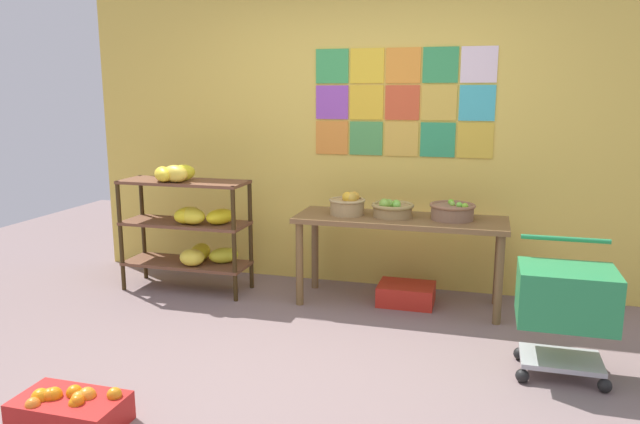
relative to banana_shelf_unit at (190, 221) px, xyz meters
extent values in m
plane|color=slate|center=(1.37, -1.25, -0.61)|extent=(9.68, 9.68, 0.00)
cube|color=#E4C24E|center=(1.37, 0.62, 0.82)|extent=(5.09, 0.06, 2.87)
cube|color=green|center=(1.08, 0.58, 1.28)|extent=(0.28, 0.01, 0.28)
cube|color=yellow|center=(1.38, 0.58, 1.28)|extent=(0.28, 0.01, 0.28)
cube|color=orange|center=(1.68, 0.58, 1.28)|extent=(0.28, 0.01, 0.28)
cube|color=#349951|center=(1.98, 0.58, 1.28)|extent=(0.28, 0.01, 0.28)
cube|color=silver|center=(2.28, 0.58, 1.28)|extent=(0.28, 0.01, 0.28)
cube|color=purple|center=(1.08, 0.58, 0.98)|extent=(0.28, 0.01, 0.28)
cube|color=yellow|center=(1.38, 0.58, 0.98)|extent=(0.28, 0.01, 0.28)
cube|color=#DB502A|center=(1.68, 0.58, 0.98)|extent=(0.28, 0.01, 0.28)
cube|color=gold|center=(1.98, 0.58, 0.98)|extent=(0.28, 0.01, 0.28)
cube|color=#3FB5BB|center=(2.28, 0.58, 0.98)|extent=(0.28, 0.01, 0.28)
cube|color=orange|center=(1.08, 0.58, 0.68)|extent=(0.28, 0.01, 0.28)
cube|color=#4B9C4D|center=(1.38, 0.58, 0.68)|extent=(0.28, 0.01, 0.28)
cube|color=gold|center=(1.68, 0.58, 0.68)|extent=(0.28, 0.01, 0.28)
cube|color=#2F995D|center=(1.98, 0.58, 0.68)|extent=(0.28, 0.01, 0.28)
cube|color=gold|center=(2.28, 0.58, 0.68)|extent=(0.28, 0.01, 0.28)
cylinder|color=#36250F|center=(-0.58, -0.15, -0.14)|extent=(0.04, 0.04, 0.95)
cylinder|color=#36250F|center=(0.46, -0.15, -0.14)|extent=(0.04, 0.04, 0.95)
cylinder|color=#36250F|center=(-0.58, 0.19, -0.14)|extent=(0.04, 0.04, 0.95)
cylinder|color=#36250F|center=(0.46, 0.19, -0.14)|extent=(0.04, 0.04, 0.95)
cube|color=brown|center=(-0.06, 0.02, -0.38)|extent=(1.08, 0.38, 0.03)
ellipsoid|color=yellow|center=(0.03, 0.10, -0.29)|extent=(0.22, 0.31, 0.14)
ellipsoid|color=yellow|center=(0.04, -0.08, -0.29)|extent=(0.22, 0.18, 0.14)
ellipsoid|color=yellow|center=(0.26, 0.07, -0.30)|extent=(0.29, 0.27, 0.13)
cube|color=brown|center=(-0.06, 0.02, -0.03)|extent=(1.08, 0.38, 0.02)
ellipsoid|color=yellow|center=(0.27, 0.01, 0.05)|extent=(0.27, 0.31, 0.13)
ellipsoid|color=yellow|center=(0.00, -0.04, 0.06)|extent=(0.28, 0.30, 0.14)
ellipsoid|color=yellow|center=(0.03, -0.05, 0.06)|extent=(0.34, 0.27, 0.14)
cube|color=brown|center=(-0.06, 0.02, 0.33)|extent=(1.08, 0.38, 0.02)
ellipsoid|color=yellow|center=(-0.05, 0.00, 0.41)|extent=(0.22, 0.26, 0.13)
ellipsoid|color=yellow|center=(-0.07, -0.09, 0.41)|extent=(0.29, 0.23, 0.14)
ellipsoid|color=yellow|center=(-0.18, -0.09, 0.40)|extent=(0.27, 0.28, 0.13)
cube|color=brown|center=(1.75, 0.13, 0.08)|extent=(1.64, 0.56, 0.04)
cylinder|color=brown|center=(0.99, -0.09, -0.27)|extent=(0.06, 0.06, 0.67)
cylinder|color=brown|center=(2.51, -0.09, -0.27)|extent=(0.06, 0.06, 0.67)
cylinder|color=brown|center=(0.99, 0.35, -0.27)|extent=(0.06, 0.06, 0.67)
cylinder|color=brown|center=(2.51, 0.35, -0.27)|extent=(0.06, 0.06, 0.67)
cylinder|color=tan|center=(1.32, 0.13, 0.16)|extent=(0.27, 0.27, 0.12)
torus|color=tan|center=(1.32, 0.13, 0.22)|extent=(0.29, 0.29, 0.02)
sphere|color=gold|center=(1.33, 0.13, 0.24)|extent=(0.09, 0.09, 0.09)
sphere|color=gold|center=(1.37, 0.20, 0.24)|extent=(0.08, 0.08, 0.08)
sphere|color=gold|center=(1.35, 0.13, 0.23)|extent=(0.10, 0.10, 0.10)
cylinder|color=#9C7E4C|center=(1.68, 0.15, 0.15)|extent=(0.30, 0.30, 0.09)
torus|color=#9D854A|center=(1.68, 0.15, 0.19)|extent=(0.33, 0.33, 0.03)
sphere|color=#7AB03A|center=(1.63, 0.07, 0.22)|extent=(0.09, 0.09, 0.09)
sphere|color=#75BC3E|center=(1.71, 0.19, 0.20)|extent=(0.07, 0.07, 0.07)
sphere|color=#6EB049|center=(1.65, 0.16, 0.20)|extent=(0.07, 0.07, 0.07)
sphere|color=#72BF43|center=(1.72, 0.08, 0.21)|extent=(0.07, 0.07, 0.07)
sphere|color=#79B341|center=(1.66, 0.11, 0.20)|extent=(0.07, 0.07, 0.07)
cylinder|color=#866248|center=(2.14, 0.17, 0.16)|extent=(0.32, 0.32, 0.11)
torus|color=#8A5E41|center=(2.14, 0.17, 0.21)|extent=(0.35, 0.35, 0.03)
sphere|color=#6ECC2B|center=(2.12, 0.24, 0.22)|extent=(0.05, 0.05, 0.05)
sphere|color=#86C144|center=(2.14, 0.17, 0.22)|extent=(0.04, 0.04, 0.04)
sphere|color=#77D143|center=(2.19, 0.13, 0.23)|extent=(0.05, 0.05, 0.05)
sphere|color=#86C932|center=(2.23, 0.13, 0.22)|extent=(0.05, 0.05, 0.05)
cube|color=red|center=(1.81, 0.16, -0.53)|extent=(0.44, 0.33, 0.16)
cube|color=#B41D1A|center=(0.41, -2.10, -0.53)|extent=(0.55, 0.31, 0.15)
sphere|color=orange|center=(0.41, -2.06, -0.44)|extent=(0.08, 0.08, 0.08)
sphere|color=orange|center=(0.48, -2.06, -0.45)|extent=(0.09, 0.09, 0.09)
sphere|color=orange|center=(0.48, -2.13, -0.45)|extent=(0.07, 0.07, 0.07)
sphere|color=orange|center=(0.27, -2.14, -0.45)|extent=(0.10, 0.10, 0.10)
sphere|color=orange|center=(0.28, -2.21, -0.45)|extent=(0.07, 0.07, 0.07)
sphere|color=orange|center=(0.48, -2.14, -0.45)|extent=(0.07, 0.07, 0.07)
sphere|color=orange|center=(0.31, -2.12, -0.45)|extent=(0.08, 0.08, 0.08)
sphere|color=orange|center=(0.32, -2.11, -0.45)|extent=(0.08, 0.08, 0.08)
sphere|color=orange|center=(0.46, -2.09, -0.46)|extent=(0.08, 0.08, 0.08)
sphere|color=orange|center=(0.62, -2.02, -0.44)|extent=(0.08, 0.08, 0.08)
sphere|color=black|center=(2.64, -0.98, -0.57)|extent=(0.08, 0.08, 0.08)
sphere|color=black|center=(3.09, -0.98, -0.57)|extent=(0.08, 0.08, 0.08)
sphere|color=black|center=(2.64, -0.67, -0.57)|extent=(0.08, 0.08, 0.08)
sphere|color=black|center=(3.09, -0.67, -0.57)|extent=(0.08, 0.08, 0.08)
cube|color=#A5A8AD|center=(2.86, -0.83, -0.51)|extent=(0.46, 0.33, 0.03)
cube|color=#26854B|center=(2.86, -0.83, -0.11)|extent=(0.54, 0.41, 0.33)
cylinder|color=#26854B|center=(2.86, -0.59, 0.18)|extent=(0.52, 0.03, 0.03)
camera|label=1|loc=(2.37, -4.41, 1.06)|focal=33.44mm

